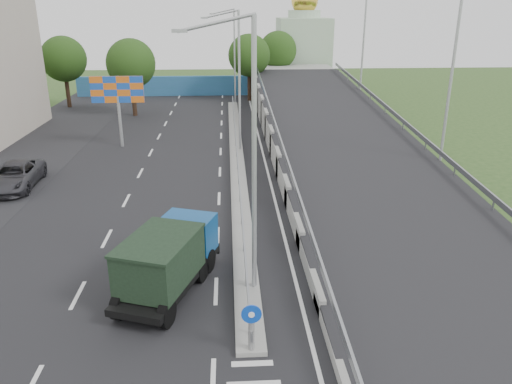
{
  "coord_description": "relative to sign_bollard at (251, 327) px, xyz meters",
  "views": [
    {
      "loc": [
        -0.61,
        -10.92,
        10.43
      ],
      "look_at": [
        0.66,
        11.14,
        2.2
      ],
      "focal_mm": 35.0,
      "sensor_mm": 36.0,
      "label": 1
    }
  ],
  "objects": [
    {
      "name": "road_surface",
      "position": [
        -3.0,
        17.83,
        -1.03
      ],
      "size": [
        26.0,
        90.0,
        0.04
      ],
      "primitive_type": "cube",
      "color": "black",
      "rests_on": "ground"
    },
    {
      "name": "median",
      "position": [
        0.0,
        21.83,
        -0.93
      ],
      "size": [
        1.0,
        44.0,
        0.2
      ],
      "primitive_type": "cube",
      "color": "gray",
      "rests_on": "ground"
    },
    {
      "name": "overpass_ramp",
      "position": [
        7.5,
        21.83,
        0.72
      ],
      "size": [
        10.0,
        50.0,
        3.5
      ],
      "color": "gray",
      "rests_on": "ground"
    },
    {
      "name": "median_guardrail",
      "position": [
        0.0,
        21.83,
        -0.28
      ],
      "size": [
        0.09,
        44.0,
        0.71
      ],
      "color": "gray",
      "rests_on": "median"
    },
    {
      "name": "sign_bollard",
      "position": [
        0.0,
        0.0,
        0.0
      ],
      "size": [
        0.64,
        0.23,
        1.67
      ],
      "color": "black",
      "rests_on": "median"
    },
    {
      "name": "lamp_post_near",
      "position": [
        0.11,
        3.83,
        4.77
      ],
      "size": [
        2.74,
        0.18,
        10.08
      ],
      "color": "#B2B5B7",
      "rests_on": "median"
    },
    {
      "name": "lamp_post_mid",
      "position": [
        0.11,
        23.83,
        4.77
      ],
      "size": [
        2.74,
        0.18,
        10.08
      ],
      "color": "#B2B5B7",
      "rests_on": "median"
    },
    {
      "name": "lamp_post_far",
      "position": [
        0.11,
        43.83,
        4.77
      ],
      "size": [
        2.74,
        0.18,
        10.08
      ],
      "color": "#B2B5B7",
      "rests_on": "median"
    },
    {
      "name": "blue_wall",
      "position": [
        -4.0,
        49.83,
        0.17
      ],
      "size": [
        30.0,
        0.5,
        2.4
      ],
      "primitive_type": "cube",
      "color": "#276891",
      "rests_on": "ground"
    },
    {
      "name": "church",
      "position": [
        10.0,
        57.83,
        4.28
      ],
      "size": [
        7.0,
        7.0,
        13.8
      ],
      "color": "#B2CCAD",
      "rests_on": "ground"
    },
    {
      "name": "billboard",
      "position": [
        -9.0,
        25.83,
        3.15
      ],
      "size": [
        4.0,
        0.24,
        5.5
      ],
      "color": "#B2B5B7",
      "rests_on": "ground"
    },
    {
      "name": "tree_left_mid",
      "position": [
        -10.0,
        37.83,
        4.14
      ],
      "size": [
        4.8,
        4.8,
        7.6
      ],
      "color": "black",
      "rests_on": "ground"
    },
    {
      "name": "tree_median_far",
      "position": [
        2.0,
        45.83,
        4.14
      ],
      "size": [
        4.8,
        4.8,
        7.6
      ],
      "color": "black",
      "rests_on": "ground"
    },
    {
      "name": "tree_left_far",
      "position": [
        -18.0,
        42.83,
        4.14
      ],
      "size": [
        4.8,
        4.8,
        7.6
      ],
      "color": "black",
      "rests_on": "ground"
    },
    {
      "name": "tree_ramp_far",
      "position": [
        6.0,
        52.83,
        4.14
      ],
      "size": [
        4.8,
        4.8,
        7.6
      ],
      "color": "black",
      "rests_on": "ground"
    },
    {
      "name": "dump_truck",
      "position": [
        -2.97,
        4.1,
        0.38
      ],
      "size": [
        3.86,
        6.14,
        2.55
      ],
      "rotation": [
        0.0,
        0.0,
        -0.33
      ],
      "color": "black",
      "rests_on": "ground"
    },
    {
      "name": "parked_car_c",
      "position": [
        -13.65,
        16.47,
        -0.28
      ],
      "size": [
        2.78,
        5.57,
        1.51
      ],
      "primitive_type": "imported",
      "rotation": [
        0.0,
        0.0,
        0.05
      ],
      "color": "#36353B",
      "rests_on": "ground"
    }
  ]
}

